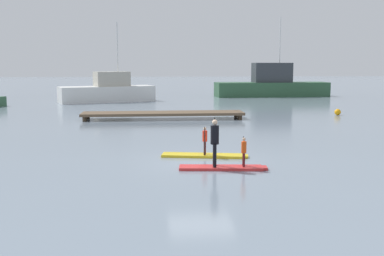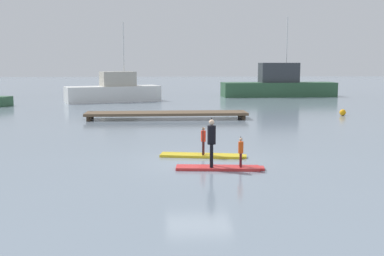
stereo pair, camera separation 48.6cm
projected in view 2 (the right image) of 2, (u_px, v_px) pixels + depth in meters
name	position (u px, v px, depth m)	size (l,w,h in m)	color
ground_plane	(199.00, 163.00, 17.63)	(240.00, 240.00, 0.00)	gray
paddleboard_near	(203.00, 156.00, 18.77)	(3.55, 1.33, 0.10)	gold
paddler_child_solo	(203.00, 139.00, 18.66)	(0.23, 0.39, 1.14)	#4C1419
paddleboard_far	(220.00, 168.00, 16.54)	(3.19, 0.98, 0.10)	red
paddler_adult	(212.00, 140.00, 16.41)	(0.33, 0.53, 1.74)	black
paddler_child_front	(241.00, 151.00, 16.43)	(0.20, 0.38, 1.06)	#4C1419
fishing_boat_white_large	(278.00, 85.00, 53.29)	(13.18, 3.78, 9.08)	#2D5638
motor_boat_small_navy	(114.00, 91.00, 46.09)	(9.64, 5.81, 7.84)	silver
floating_dock	(167.00, 113.00, 31.60)	(10.98, 2.10, 0.48)	brown
mooring_buoy_near	(343.00, 112.00, 33.69)	(0.46, 0.46, 0.46)	orange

